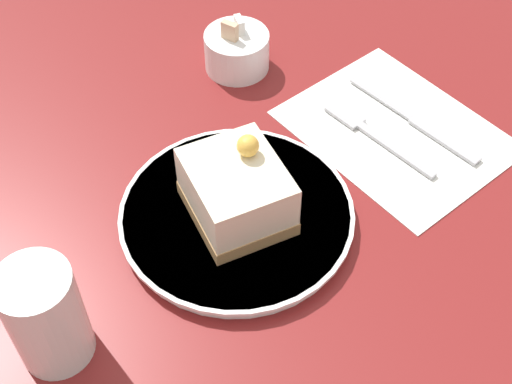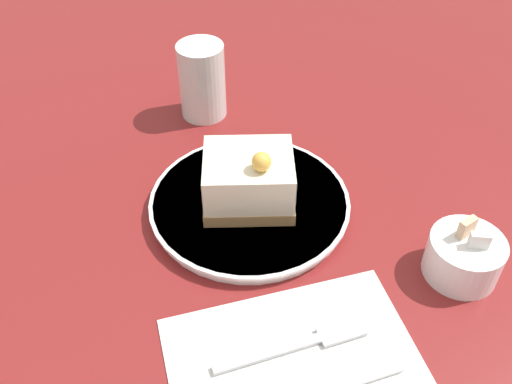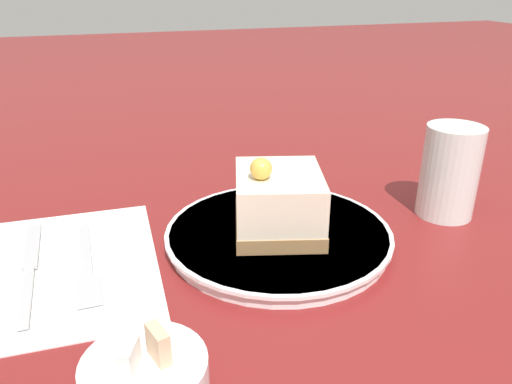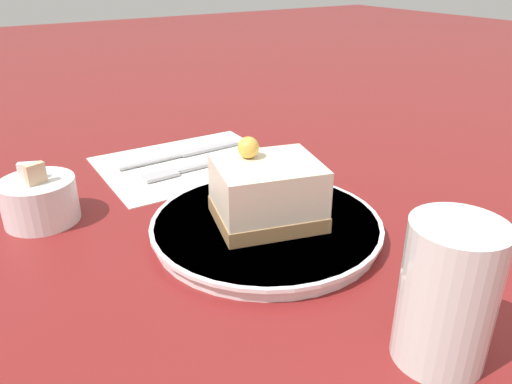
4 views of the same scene
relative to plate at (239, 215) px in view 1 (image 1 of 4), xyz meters
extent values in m
plane|color=maroon|center=(0.00, -0.01, -0.01)|extent=(4.00, 4.00, 0.00)
cylinder|color=white|center=(0.00, 0.00, 0.00)|extent=(0.23, 0.23, 0.02)
cylinder|color=white|center=(0.00, 0.00, 0.00)|extent=(0.24, 0.24, 0.00)
cube|color=#9E7547|center=(0.00, 0.00, 0.01)|extent=(0.11, 0.12, 0.02)
cube|color=#EFE5C6|center=(0.00, 0.00, 0.05)|extent=(0.11, 0.12, 0.05)
sphere|color=#EFB747|center=(0.02, 0.01, 0.08)|extent=(0.02, 0.02, 0.02)
cube|color=white|center=(0.22, -0.02, -0.01)|extent=(0.19, 0.24, 0.00)
cube|color=#B2B2B7|center=(0.19, -0.04, 0.00)|extent=(0.01, 0.11, 0.00)
cube|color=#B2B2B7|center=(0.19, 0.04, 0.00)|extent=(0.02, 0.05, 0.00)
cube|color=#B2B2B7|center=(0.24, -0.06, 0.00)|extent=(0.02, 0.09, 0.00)
cube|color=#B2B2B7|center=(0.24, 0.03, 0.00)|extent=(0.01, 0.09, 0.00)
cylinder|color=white|center=(0.15, 0.19, 0.01)|extent=(0.08, 0.08, 0.05)
cube|color=#D8B28C|center=(0.14, 0.19, 0.05)|extent=(0.01, 0.02, 0.02)
cube|color=white|center=(0.16, 0.19, 0.05)|extent=(0.02, 0.02, 0.02)
cylinder|color=silver|center=(-0.21, -0.01, 0.04)|extent=(0.06, 0.06, 0.11)
camera|label=1|loc=(-0.28, -0.35, 0.56)|focal=50.00mm
camera|label=2|loc=(0.46, -0.13, 0.47)|focal=40.00mm
camera|label=3|loc=(0.16, 0.43, 0.26)|focal=35.00mm
camera|label=4|loc=(-0.37, 0.25, 0.25)|focal=35.00mm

